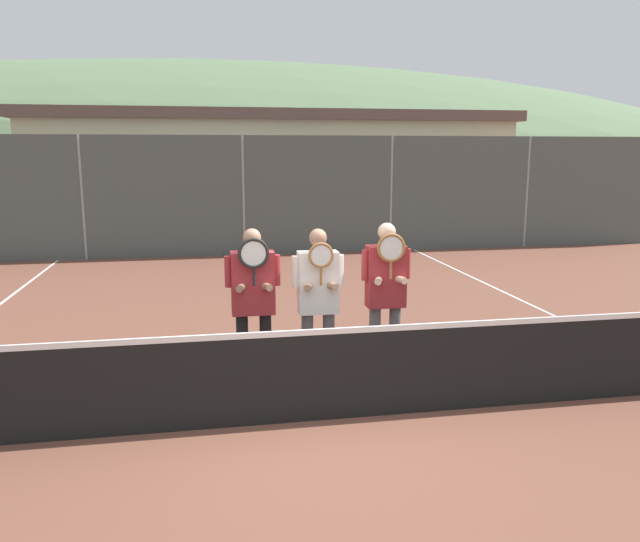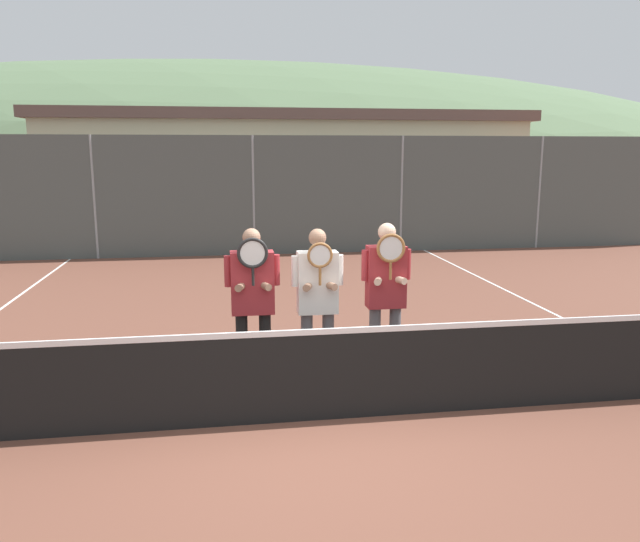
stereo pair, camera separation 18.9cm
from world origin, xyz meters
name	(u,v)px [view 2 (the right image)]	position (x,y,z in m)	size (l,w,h in m)	color
ground_plane	(308,421)	(0.00, 0.00, 0.00)	(120.00, 120.00, 0.00)	brown
hill_distant	(230,179)	(0.00, 52.79, 0.00)	(101.49, 56.39, 19.73)	#5B7551
clubhouse_building	(286,167)	(1.61, 17.67, 2.00)	(17.06, 5.50, 3.96)	beige
fence_back	(254,196)	(0.00, 10.04, 1.48)	(22.98, 0.06, 2.97)	gray
tennis_net	(308,374)	(0.00, 0.00, 0.48)	(12.03, 0.09, 1.03)	gray
court_line_right_sideline	(567,320)	(4.48, 3.00, 0.00)	(0.05, 16.00, 0.01)	white
player_leftmost	(253,296)	(-0.48, 0.94, 1.05)	(0.60, 0.34, 1.79)	black
player_center_left	(318,297)	(0.22, 0.87, 1.03)	(0.57, 0.34, 1.78)	#56565B
player_center_right	(386,290)	(1.00, 0.93, 1.07)	(0.56, 0.34, 1.82)	#56565B
car_left_of_center	(152,213)	(-2.76, 12.58, 0.86)	(4.28, 2.07, 1.66)	silver
car_center	(326,208)	(2.23, 12.45, 0.94)	(4.63, 1.93, 1.86)	silver
car_right_of_center	(484,206)	(7.24, 12.69, 0.90)	(4.31, 1.93, 1.76)	#B2B7BC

